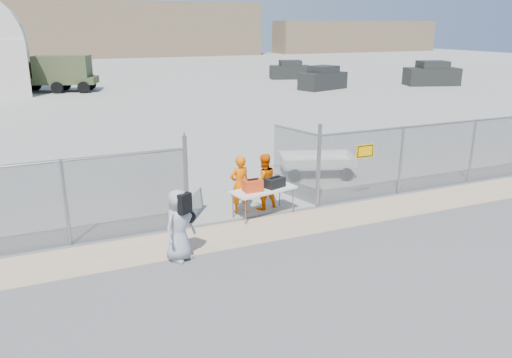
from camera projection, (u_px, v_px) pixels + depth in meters
name	position (u px, v px, depth m)	size (l,w,h in m)	color
ground	(288.00, 243.00, 12.47)	(160.00, 160.00, 0.00)	#4F4F4F
tarmac_inside	(96.00, 80.00, 49.31)	(160.00, 80.00, 0.01)	gray
dirt_strip	(271.00, 228.00, 13.35)	(44.00, 1.60, 0.01)	tan
distant_hills	(100.00, 30.00, 81.45)	(140.00, 6.00, 9.00)	#7F684F
chain_link_fence	(256.00, 179.00, 13.90)	(40.00, 0.20, 2.20)	gray
folding_table	(263.00, 202.00, 14.16)	(1.87, 0.78, 0.79)	white
orange_bag	(253.00, 186.00, 13.80)	(0.52, 0.34, 0.32)	#EA4117
black_duffel	(275.00, 183.00, 14.14)	(0.57, 0.33, 0.27)	black
security_worker_left	(240.00, 185.00, 14.25)	(0.62, 0.40, 1.68)	#FC6600
security_worker_right	(264.00, 182.00, 14.54)	(0.81, 0.63, 1.67)	#FC6600
visitor	(179.00, 225.00, 11.35)	(0.83, 0.54, 1.70)	#9B9CA6
utility_trailer	(317.00, 165.00, 17.93)	(3.37, 1.74, 0.82)	white
military_truck	(58.00, 74.00, 40.22)	(6.05, 2.23, 2.88)	#414A2B
parked_vehicle_near	(323.00, 78.00, 41.90)	(4.22, 1.91, 1.91)	#262726
parked_vehicle_mid	(290.00, 70.00, 50.14)	(3.97, 1.80, 1.80)	#262726
parked_vehicle_far	(432.00, 74.00, 44.70)	(4.65, 2.10, 2.10)	#262726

